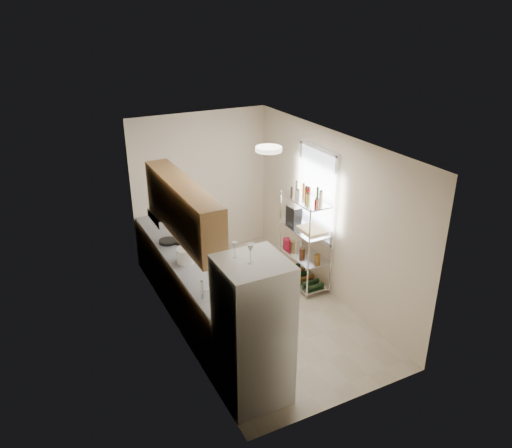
{
  "coord_description": "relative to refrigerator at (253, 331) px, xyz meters",
  "views": [
    {
      "loc": [
        -2.94,
        -5.71,
        4.27
      ],
      "look_at": [
        0.1,
        0.25,
        1.29
      ],
      "focal_mm": 35.0,
      "sensor_mm": 36.0,
      "label": 1
    }
  ],
  "objects": [
    {
      "name": "storage_bag",
      "position": [
        1.73,
        2.21,
        -0.25
      ],
      "size": [
        0.14,
        0.16,
        0.16
      ],
      "primitive_type": "cube",
      "rotation": [
        0.0,
        0.0,
        -0.34
      ],
      "color": "maroon",
      "rests_on": "bakers_rack"
    },
    {
      "name": "bakers_rack",
      "position": [
        1.87,
        1.87,
        0.22
      ],
      "size": [
        0.45,
        0.9,
        1.73
      ],
      "color": "silver",
      "rests_on": "ground"
    },
    {
      "name": "room",
      "position": [
        0.87,
        1.58,
        0.41
      ],
      "size": [
        2.52,
        4.42,
        2.62
      ],
      "color": "#B6AA94",
      "rests_on": "ground"
    },
    {
      "name": "frying_pan_large",
      "position": [
        -0.16,
        2.59,
        0.03
      ],
      "size": [
        0.36,
        0.36,
        0.05
      ],
      "primitive_type": "cylinder",
      "rotation": [
        0.0,
        0.0,
        0.44
      ],
      "color": "black",
      "rests_on": "counter_run"
    },
    {
      "name": "espresso_machine",
      "position": [
        1.85,
        2.21,
        0.26
      ],
      "size": [
        0.17,
        0.25,
        0.28
      ],
      "primitive_type": "cube",
      "rotation": [
        0.0,
        0.0,
        0.07
      ],
      "color": "black",
      "rests_on": "bakers_rack"
    },
    {
      "name": "wine_glass_a",
      "position": [
        -0.03,
        -0.01,
        1.0
      ],
      "size": [
        0.08,
        0.08,
        0.22
      ],
      "primitive_type": null,
      "color": "silver",
      "rests_on": "refrigerator"
    },
    {
      "name": "counter_run",
      "position": [
        -0.05,
        2.02,
        -0.44
      ],
      "size": [
        0.63,
        3.51,
        0.9
      ],
      "color": "#B57C4D",
      "rests_on": "ground"
    },
    {
      "name": "window",
      "position": [
        2.09,
        1.93,
        0.66
      ],
      "size": [
        0.06,
        1.0,
        1.46
      ],
      "primitive_type": "cube",
      "color": "white",
      "rests_on": "room"
    },
    {
      "name": "frying_pan_small",
      "position": [
        0.0,
        2.53,
        0.03
      ],
      "size": [
        0.28,
        0.28,
        0.05
      ],
      "primitive_type": "cylinder",
      "rotation": [
        0.0,
        0.0,
        0.31
      ],
      "color": "black",
      "rests_on": "counter_run"
    },
    {
      "name": "wine_glass_b",
      "position": [
        -0.12,
        0.18,
        0.98
      ],
      "size": [
        0.06,
        0.06,
        0.18
      ],
      "primitive_type": null,
      "color": "silver",
      "rests_on": "refrigerator"
    },
    {
      "name": "refrigerator",
      "position": [
        0.0,
        0.0,
        0.0
      ],
      "size": [
        0.73,
        0.73,
        1.78
      ],
      "primitive_type": "cube",
      "color": "silver",
      "rests_on": "ground"
    },
    {
      "name": "upper_cabinets",
      "position": [
        -0.19,
        1.68,
        0.92
      ],
      "size": [
        0.33,
        2.2,
        0.72
      ],
      "primitive_type": "cube",
      "color": "#B57C4D",
      "rests_on": "room"
    },
    {
      "name": "rice_cooker",
      "position": [
        -0.12,
        1.88,
        0.12
      ],
      "size": [
        0.26,
        0.26,
        0.21
      ],
      "primitive_type": "cylinder",
      "color": "silver",
      "rests_on": "counter_run"
    },
    {
      "name": "range_hood",
      "position": [
        -0.13,
        2.48,
        0.5
      ],
      "size": [
        0.5,
        0.6,
        0.12
      ],
      "primitive_type": "cube",
      "color": "#B7BABC",
      "rests_on": "room"
    },
    {
      "name": "ceiling_dome",
      "position": [
        0.87,
        1.28,
        1.68
      ],
      "size": [
        0.34,
        0.34,
        0.05
      ],
      "primitive_type": "cylinder",
      "color": "white",
      "rests_on": "room"
    },
    {
      "name": "cutting_board",
      "position": [
        1.93,
        1.77,
        0.14
      ],
      "size": [
        0.34,
        0.44,
        0.03
      ],
      "primitive_type": "cube",
      "rotation": [
        0.0,
        0.0,
        0.0
      ],
      "color": "tan",
      "rests_on": "bakers_rack"
    }
  ]
}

